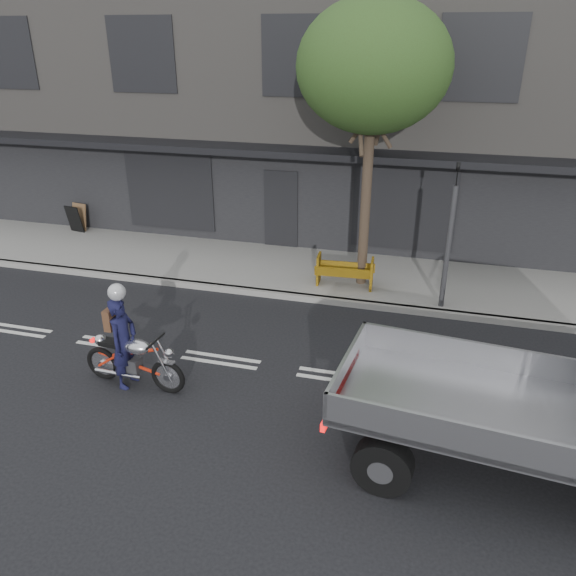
% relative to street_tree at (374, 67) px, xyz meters
% --- Properties ---
extents(ground, '(80.00, 80.00, 0.00)m').
position_rel_street_tree_xyz_m(ground, '(-2.20, -4.20, -5.28)').
color(ground, black).
rests_on(ground, ground).
extents(sidewalk, '(32.00, 3.20, 0.15)m').
position_rel_street_tree_xyz_m(sidewalk, '(-2.20, 0.50, -5.20)').
color(sidewalk, gray).
rests_on(sidewalk, ground).
extents(kerb, '(32.00, 0.20, 0.15)m').
position_rel_street_tree_xyz_m(kerb, '(-2.20, -1.10, -5.20)').
color(kerb, gray).
rests_on(kerb, ground).
extents(building_main, '(26.00, 10.00, 8.00)m').
position_rel_street_tree_xyz_m(building_main, '(-2.20, 7.10, -1.28)').
color(building_main, slate).
rests_on(building_main, ground).
extents(street_tree, '(3.40, 3.40, 6.74)m').
position_rel_street_tree_xyz_m(street_tree, '(0.00, 0.00, 0.00)').
color(street_tree, '#382B21').
rests_on(street_tree, ground).
extents(traffic_light_pole, '(0.12, 0.12, 3.50)m').
position_rel_street_tree_xyz_m(traffic_light_pole, '(2.00, -0.85, -3.63)').
color(traffic_light_pole, '#2D2D30').
rests_on(traffic_light_pole, ground).
extents(motorcycle, '(2.07, 0.60, 1.06)m').
position_rel_street_tree_xyz_m(motorcycle, '(-3.40, -5.41, -4.73)').
color(motorcycle, black).
rests_on(motorcycle, ground).
extents(rider, '(0.46, 0.66, 1.74)m').
position_rel_street_tree_xyz_m(rider, '(-3.55, -5.41, -4.41)').
color(rider, '#131436').
rests_on(rider, ground).
extents(construction_barrier, '(1.47, 0.66, 0.80)m').
position_rel_street_tree_xyz_m(construction_barrier, '(-0.38, -0.51, -4.73)').
color(construction_barrier, '#EBA20C').
rests_on(construction_barrier, sidewalk).
extents(sandwich_board, '(0.61, 0.46, 0.86)m').
position_rel_street_tree_xyz_m(sandwich_board, '(-9.36, 1.57, -4.70)').
color(sandwich_board, black).
rests_on(sandwich_board, sidewalk).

